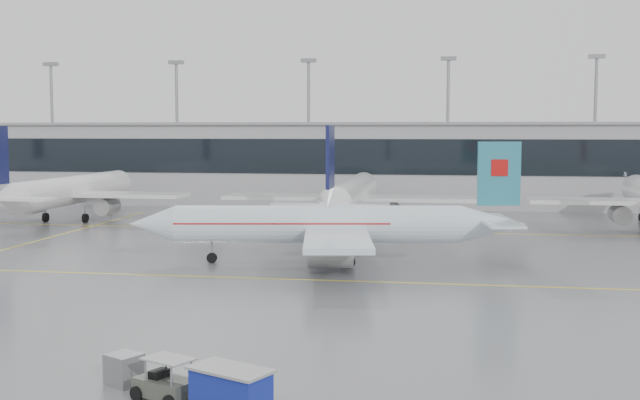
% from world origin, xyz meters
% --- Properties ---
extents(ground, '(320.00, 320.00, 0.00)m').
position_xyz_m(ground, '(0.00, 0.00, 0.00)').
color(ground, slate).
rests_on(ground, ground).
extents(taxi_line_main, '(120.00, 0.25, 0.01)m').
position_xyz_m(taxi_line_main, '(0.00, 0.00, 0.01)').
color(taxi_line_main, yellow).
rests_on(taxi_line_main, ground).
extents(taxi_line_north, '(120.00, 0.25, 0.01)m').
position_xyz_m(taxi_line_north, '(0.00, 30.00, 0.01)').
color(taxi_line_north, yellow).
rests_on(taxi_line_north, ground).
extents(taxi_line_cross, '(0.25, 60.00, 0.01)m').
position_xyz_m(taxi_line_cross, '(-30.00, 15.00, 0.01)').
color(taxi_line_cross, yellow).
rests_on(taxi_line_cross, ground).
extents(terminal, '(180.00, 15.00, 12.00)m').
position_xyz_m(terminal, '(0.00, 62.00, 6.00)').
color(terminal, '#A0A0A4').
rests_on(terminal, ground).
extents(terminal_glass, '(180.00, 0.20, 5.00)m').
position_xyz_m(terminal_glass, '(0.00, 54.45, 7.50)').
color(terminal_glass, black).
rests_on(terminal_glass, ground).
extents(terminal_roof, '(182.00, 16.00, 0.40)m').
position_xyz_m(terminal_roof, '(0.00, 62.00, 12.20)').
color(terminal_roof, gray).
rests_on(terminal_roof, ground).
extents(light_masts, '(156.40, 1.00, 22.60)m').
position_xyz_m(light_masts, '(0.00, 68.00, 13.34)').
color(light_masts, gray).
rests_on(light_masts, ground).
extents(air_canada_jet, '(33.72, 26.52, 10.30)m').
position_xyz_m(air_canada_jet, '(1.85, 7.84, 3.23)').
color(air_canada_jet, white).
rests_on(air_canada_jet, ground).
extents(parked_jet_b, '(29.64, 36.96, 11.72)m').
position_xyz_m(parked_jet_b, '(-35.00, 33.69, 3.71)').
color(parked_jet_b, white).
rests_on(parked_jet_b, ground).
extents(parked_jet_c, '(29.64, 36.96, 11.72)m').
position_xyz_m(parked_jet_c, '(-0.00, 33.69, 3.71)').
color(parked_jet_c, white).
rests_on(parked_jet_c, ground).
extents(baggage_tug, '(3.82, 2.53, 1.86)m').
position_xyz_m(baggage_tug, '(-0.06, -27.68, 0.66)').
color(baggage_tug, '#43483D').
rests_on(baggage_tug, ground).
extents(baggage_cart, '(3.72, 3.02, 2.02)m').
position_xyz_m(baggage_cart, '(3.20, -29.22, 1.18)').
color(baggage_cart, gray).
rests_on(baggage_cart, ground).
extents(gse_unit, '(1.81, 1.77, 1.38)m').
position_xyz_m(gse_unit, '(-2.63, -25.86, 0.69)').
color(gse_unit, slate).
rests_on(gse_unit, ground).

